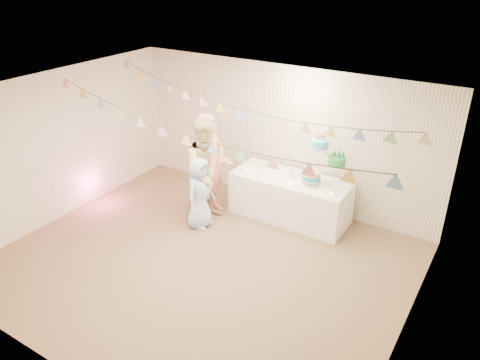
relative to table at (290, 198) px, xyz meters
The scene contains 23 objects.
floor 2.08m from the table, 104.34° to the right, with size 6.00×6.00×0.00m, color brown.
ceiling 3.01m from the table, 104.34° to the right, with size 6.00×6.00×0.00m, color white.
back_wall 1.16m from the table, 134.50° to the left, with size 6.00×6.00×0.00m, color white.
front_wall 4.60m from the table, 96.45° to the right, with size 6.00×6.00×0.00m, color white.
left_wall 4.13m from the table, 150.51° to the right, with size 5.00×5.00×0.00m, color white.
right_wall 3.31m from the table, 38.51° to the right, with size 5.00×5.00×0.00m, color white.
table is the anchor object (origin of this frame).
cake_stand 0.95m from the table, ahead, with size 0.74×0.44×0.83m, color silver, non-canonical shape.
cake_bottom 0.60m from the table, ahead, with size 0.31×0.31×0.15m, color teal, non-canonical shape.
cake_middle 1.03m from the table, 10.86° to the left, with size 0.27×0.27×0.22m, color #1D8841, non-canonical shape.
cake_top_tier 1.10m from the table, ahead, with size 0.25×0.25×0.19m, color #4AC6EB, non-canonical shape.
platter 0.59m from the table, behind, with size 0.38×0.38×0.02m, color white.
posy 0.44m from the table, 99.02° to the left, with size 0.14×0.14×0.16m, color white, non-canonical shape.
person_adult_a 1.52m from the table, 154.77° to the right, with size 0.69×0.45×1.89m, color #FF9585.
person_adult_b 1.54m from the table, 146.66° to the right, with size 0.91×0.71×1.88m, color tan.
person_child 1.62m from the table, 137.25° to the right, with size 0.63×0.41×1.28m, color #B3D3FE.
bunting_back 2.21m from the table, 119.85° to the right, with size 5.60×1.10×0.40m, color pink, non-canonical shape.
bunting_front 2.96m from the table, 103.07° to the right, with size 5.60×0.90×0.36m, color #72A5E5, non-canonical shape.
tealight_0 0.91m from the table, 169.38° to the right, with size 0.04×0.04×0.03m, color #FFD88C.
tealight_1 0.57m from the table, 152.78° to the left, with size 0.04×0.04×0.03m, color #FFD88C.
tealight_2 0.47m from the table, 65.56° to the right, with size 0.04×0.04×0.03m, color #FFD88C.
tealight_3 0.58m from the table, 32.15° to the left, with size 0.04×0.04×0.03m, color #FFD88C.
tealight_4 0.93m from the table, 12.38° to the right, with size 0.04×0.04×0.03m, color #FFD88C.
Camera 1 is at (3.65, -4.70, 4.32)m, focal length 35.00 mm.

